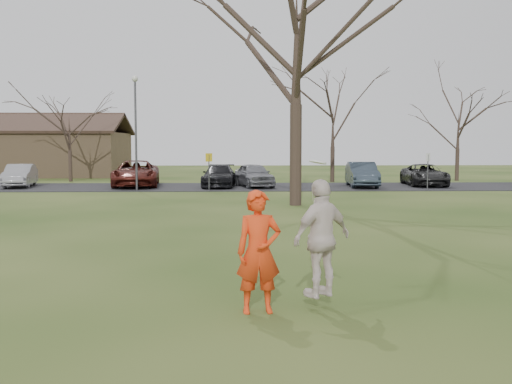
{
  "coord_description": "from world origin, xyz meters",
  "views": [
    {
      "loc": [
        -0.38,
        -8.22,
        2.54
      ],
      "look_at": [
        0.0,
        4.0,
        1.5
      ],
      "focal_mm": 39.06,
      "sensor_mm": 36.0,
      "label": 1
    }
  ],
  "objects_px": {
    "car_1": "(20,176)",
    "car_6": "(425,175)",
    "car_3": "(219,176)",
    "catching_play": "(322,238)",
    "player_defender": "(259,252)",
    "big_tree": "(296,36)",
    "car_2": "(136,173)",
    "car_4": "(254,175)",
    "lamp_post": "(136,118)",
    "car_5": "(362,174)"
  },
  "relations": [
    {
      "from": "car_1",
      "to": "car_6",
      "type": "relative_size",
      "value": 0.86
    },
    {
      "from": "car_3",
      "to": "car_6",
      "type": "relative_size",
      "value": 0.95
    },
    {
      "from": "car_6",
      "to": "catching_play",
      "type": "xyz_separation_m",
      "value": [
        -10.09,
        -25.2,
        0.41
      ]
    },
    {
      "from": "player_defender",
      "to": "big_tree",
      "type": "xyz_separation_m",
      "value": [
        2.08,
        14.95,
        6.07
      ]
    },
    {
      "from": "car_1",
      "to": "car_2",
      "type": "height_order",
      "value": "car_2"
    },
    {
      "from": "car_1",
      "to": "car_2",
      "type": "bearing_deg",
      "value": -9.38
    },
    {
      "from": "car_6",
      "to": "car_3",
      "type": "bearing_deg",
      "value": -172.52
    },
    {
      "from": "car_3",
      "to": "car_4",
      "type": "height_order",
      "value": "car_4"
    },
    {
      "from": "car_2",
      "to": "car_4",
      "type": "bearing_deg",
      "value": -10.61
    },
    {
      "from": "lamp_post",
      "to": "car_1",
      "type": "bearing_deg",
      "value": 160.13
    },
    {
      "from": "car_6",
      "to": "big_tree",
      "type": "distance_m",
      "value": 15.15
    },
    {
      "from": "lamp_post",
      "to": "car_3",
      "type": "bearing_deg",
      "value": 27.61
    },
    {
      "from": "car_3",
      "to": "lamp_post",
      "type": "xyz_separation_m",
      "value": [
        -4.45,
        -2.33,
        3.28
      ]
    },
    {
      "from": "lamp_post",
      "to": "car_6",
      "type": "bearing_deg",
      "value": 9.81
    },
    {
      "from": "car_1",
      "to": "catching_play",
      "type": "relative_size",
      "value": 1.91
    },
    {
      "from": "big_tree",
      "to": "car_6",
      "type": "bearing_deg",
      "value": 49.25
    },
    {
      "from": "big_tree",
      "to": "car_5",
      "type": "bearing_deg",
      "value": 62.85
    },
    {
      "from": "lamp_post",
      "to": "big_tree",
      "type": "xyz_separation_m",
      "value": [
        8.0,
        -7.5,
        3.03
      ]
    },
    {
      "from": "car_2",
      "to": "player_defender",
      "type": "bearing_deg",
      "value": -82.11
    },
    {
      "from": "car_5",
      "to": "big_tree",
      "type": "xyz_separation_m",
      "value": [
        -4.96,
        -9.67,
        6.23
      ]
    },
    {
      "from": "car_4",
      "to": "car_5",
      "type": "relative_size",
      "value": 0.93
    },
    {
      "from": "car_1",
      "to": "big_tree",
      "type": "distance_m",
      "value": 19.48
    },
    {
      "from": "catching_play",
      "to": "big_tree",
      "type": "xyz_separation_m",
      "value": [
        1.1,
        14.76,
        5.89
      ]
    },
    {
      "from": "player_defender",
      "to": "car_2",
      "type": "relative_size",
      "value": 0.33
    },
    {
      "from": "car_4",
      "to": "car_6",
      "type": "distance_m",
      "value": 10.49
    },
    {
      "from": "catching_play",
      "to": "car_6",
      "type": "bearing_deg",
      "value": 68.18
    },
    {
      "from": "big_tree",
      "to": "car_1",
      "type": "bearing_deg",
      "value": 146.54
    },
    {
      "from": "car_1",
      "to": "car_2",
      "type": "distance_m",
      "value": 6.84
    },
    {
      "from": "big_tree",
      "to": "player_defender",
      "type": "bearing_deg",
      "value": -97.93
    },
    {
      "from": "car_2",
      "to": "lamp_post",
      "type": "height_order",
      "value": "lamp_post"
    },
    {
      "from": "lamp_post",
      "to": "catching_play",
      "type": "bearing_deg",
      "value": -72.78
    },
    {
      "from": "car_1",
      "to": "catching_play",
      "type": "distance_m",
      "value": 28.74
    },
    {
      "from": "car_4",
      "to": "car_3",
      "type": "bearing_deg",
      "value": 164.68
    },
    {
      "from": "catching_play",
      "to": "lamp_post",
      "type": "distance_m",
      "value": 23.48
    },
    {
      "from": "player_defender",
      "to": "car_6",
      "type": "distance_m",
      "value": 27.7
    },
    {
      "from": "car_4",
      "to": "big_tree",
      "type": "bearing_deg",
      "value": -96.26
    },
    {
      "from": "player_defender",
      "to": "car_5",
      "type": "distance_m",
      "value": 25.61
    },
    {
      "from": "car_4",
      "to": "lamp_post",
      "type": "height_order",
      "value": "lamp_post"
    },
    {
      "from": "car_5",
      "to": "car_1",
      "type": "bearing_deg",
      "value": -177.03
    },
    {
      "from": "car_3",
      "to": "car_5",
      "type": "xyz_separation_m",
      "value": [
        8.51,
        -0.16,
        0.08
      ]
    },
    {
      "from": "catching_play",
      "to": "big_tree",
      "type": "bearing_deg",
      "value": 85.75
    },
    {
      "from": "car_4",
      "to": "big_tree",
      "type": "xyz_separation_m",
      "value": [
        1.48,
        -9.81,
        6.26
      ]
    },
    {
      "from": "car_1",
      "to": "car_4",
      "type": "distance_m",
      "value": 13.91
    },
    {
      "from": "player_defender",
      "to": "lamp_post",
      "type": "bearing_deg",
      "value": 98.16
    },
    {
      "from": "car_1",
      "to": "car_2",
      "type": "relative_size",
      "value": 0.73
    },
    {
      "from": "car_1",
      "to": "car_5",
      "type": "height_order",
      "value": "car_5"
    },
    {
      "from": "car_4",
      "to": "lamp_post",
      "type": "xyz_separation_m",
      "value": [
        -6.52,
        -2.31,
        3.22
      ]
    },
    {
      "from": "car_2",
      "to": "car_5",
      "type": "relative_size",
      "value": 1.26
    },
    {
      "from": "player_defender",
      "to": "car_5",
      "type": "bearing_deg",
      "value": 67.43
    },
    {
      "from": "player_defender",
      "to": "big_tree",
      "type": "height_order",
      "value": "big_tree"
    }
  ]
}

